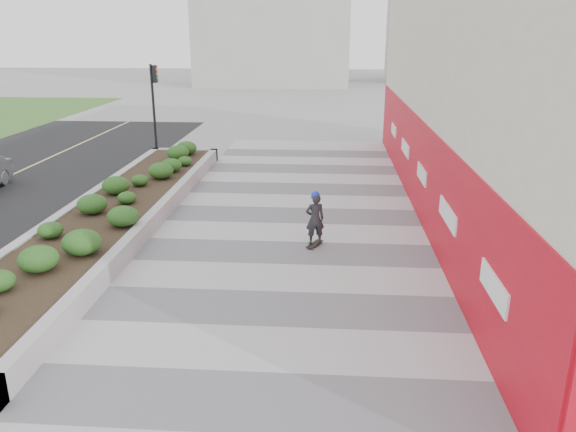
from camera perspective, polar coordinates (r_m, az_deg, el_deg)
name	(u,v)px	position (r m, az deg, el deg)	size (l,w,h in m)	color
ground	(267,354)	(10.71, -2.10, -13.84)	(160.00, 160.00, 0.00)	gray
walkway	(281,284)	(13.33, -0.73, -6.95)	(8.00, 36.00, 0.01)	#A8A8AD
building	(523,89)	(19.02, 22.80, 11.77)	(6.04, 24.08, 8.00)	beige
planter	(114,211)	(18.08, -17.28, 0.51)	(3.00, 18.00, 0.90)	#9E9EA0
traffic_signal_near	(154,95)	(27.92, -13.43, 11.83)	(0.33, 0.28, 4.20)	black
manhole_cover	(302,285)	(13.30, 1.44, -7.02)	(0.44, 0.44, 0.01)	#595654
skateboarder	(315,219)	(15.35, 2.76, -0.27)	(0.60, 0.74, 1.60)	beige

